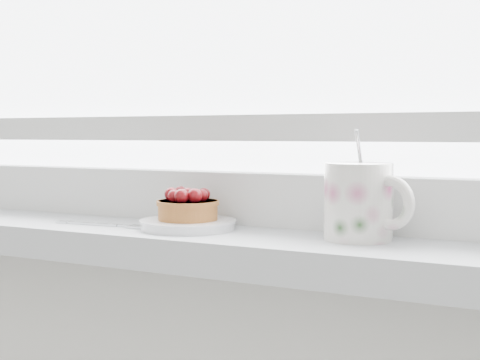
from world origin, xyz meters
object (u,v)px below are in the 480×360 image
Objects in this scene: saucer at (188,224)px; raspberry_tart at (188,206)px; floral_mug at (360,200)px; fork at (109,225)px.

raspberry_tart is (-0.00, -0.00, 0.02)m from saucer.
raspberry_tart is at bearing -176.17° from floral_mug.
raspberry_tart is 0.48× the size of fork.
fork is at bearing -167.77° from saucer.
fork is at bearing -173.44° from floral_mug.
saucer is 0.02m from raspberry_tart.
raspberry_tart reaches higher than saucer.
raspberry_tart is 0.63× the size of floral_mug.
saucer is 1.55× the size of raspberry_tart.
raspberry_tart reaches higher than fork.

